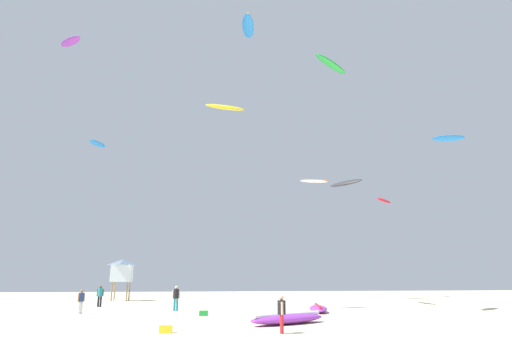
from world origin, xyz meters
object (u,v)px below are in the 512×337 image
object	(u,v)px
person_foreground	(282,311)
kite_aloft_0	(98,144)
kite_aloft_2	(384,200)
kite_aloft_5	(314,181)
person_left	(176,296)
kite_aloft_3	(346,183)
kite_aloft_4	(448,138)
kite_aloft_8	(331,64)
kite_grounded_mid	(288,319)
kite_aloft_7	(248,26)
kite_grounded_near	(318,308)
person_midground	(81,299)
lifeguard_tower	(122,270)
person_right	(100,294)
kite_aloft_1	(71,42)
kite_aloft_6	(225,107)
cooler_box	(166,329)
gear_bag	(204,313)

from	to	relation	value
person_foreground	kite_aloft_0	distance (m)	44.41
kite_aloft_2	kite_aloft_5	bearing A→B (deg)	150.18
person_left	kite_aloft_3	world-z (taller)	kite_aloft_3
kite_aloft_4	kite_aloft_8	distance (m)	15.94
kite_grounded_mid	kite_aloft_3	world-z (taller)	kite_aloft_3
kite_aloft_0	kite_aloft_7	size ratio (longest dim) A/B	0.77
kite_aloft_5	kite_grounded_near	bearing A→B (deg)	-104.94
person_midground	kite_grounded_near	distance (m)	16.16
kite_aloft_2	lifeguard_tower	bearing A→B (deg)	-172.83
kite_aloft_2	person_right	bearing A→B (deg)	-156.84
kite_grounded_near	kite_aloft_2	distance (m)	27.36
lifeguard_tower	kite_aloft_1	world-z (taller)	kite_aloft_1
person_foreground	lifeguard_tower	world-z (taller)	lifeguard_tower
kite_grounded_mid	kite_aloft_0	world-z (taller)	kite_aloft_0
kite_aloft_7	kite_aloft_4	bearing A→B (deg)	2.53
person_foreground	kite_aloft_5	distance (m)	40.30
kite_aloft_7	kite_aloft_8	world-z (taller)	kite_aloft_7
kite_aloft_5	lifeguard_tower	bearing A→B (deg)	-160.14
kite_aloft_4	kite_aloft_5	bearing A→B (deg)	114.88
person_foreground	kite_grounded_mid	world-z (taller)	person_foreground
kite_grounded_near	kite_aloft_4	distance (m)	22.33
kite_grounded_mid	kite_aloft_0	bearing A→B (deg)	119.46
person_foreground	lifeguard_tower	bearing A→B (deg)	-63.55
person_left	lifeguard_tower	bearing A→B (deg)	-150.40
person_left	kite_aloft_6	distance (m)	15.11
kite_aloft_5	kite_aloft_3	bearing A→B (deg)	-82.22
cooler_box	kite_aloft_1	world-z (taller)	kite_aloft_1
kite_aloft_5	cooler_box	bearing A→B (deg)	-114.75
cooler_box	kite_aloft_1	distance (m)	39.07
kite_aloft_4	kite_aloft_8	world-z (taller)	kite_aloft_8
lifeguard_tower	kite_aloft_7	bearing A→B (deg)	-42.94
kite_aloft_6	gear_bag	bearing A→B (deg)	-107.77
person_left	kite_aloft_4	bearing A→B (deg)	104.51
kite_aloft_5	kite_aloft_7	bearing A→B (deg)	-119.83
kite_aloft_6	kite_aloft_7	distance (m)	10.52
person_foreground	kite_aloft_1	size ratio (longest dim) A/B	0.51
person_left	kite_aloft_2	world-z (taller)	kite_aloft_2
kite_aloft_2	kite_aloft_3	size ratio (longest dim) A/B	0.77
person_right	kite_grounded_near	distance (m)	17.87
cooler_box	kite_aloft_6	size ratio (longest dim) A/B	0.16
person_foreground	kite_aloft_6	size ratio (longest dim) A/B	0.47
person_left	kite_aloft_3	size ratio (longest dim) A/B	0.41
lifeguard_tower	kite_aloft_1	xyz separation A→B (m)	(-6.88, -2.55, 24.42)
person_left	kite_aloft_0	world-z (taller)	kite_aloft_0
person_right	person_foreground	bearing A→B (deg)	31.01
person_left	kite_aloft_4	size ratio (longest dim) A/B	0.56
person_right	kite_aloft_5	distance (m)	32.07
kite_grounded_near	kite_grounded_mid	world-z (taller)	kite_grounded_mid
person_foreground	cooler_box	world-z (taller)	person_foreground
kite_aloft_4	kite_grounded_mid	bearing A→B (deg)	-143.56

